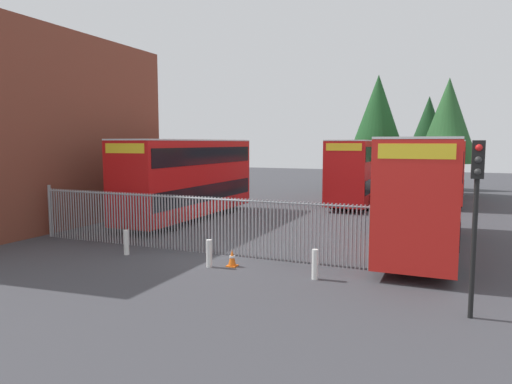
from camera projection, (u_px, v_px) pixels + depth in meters
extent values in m
plane|color=#3D3D42|center=(285.00, 222.00, 25.05)|extent=(100.00, 100.00, 0.00)
cube|color=brown|center=(1.00, 131.00, 23.69)|extent=(8.33, 15.72, 9.70)
cylinder|color=gray|center=(50.00, 213.00, 20.91)|extent=(0.06, 0.06, 2.20)
cylinder|color=gray|center=(52.00, 213.00, 20.86)|extent=(0.06, 0.06, 2.20)
cylinder|color=gray|center=(55.00, 213.00, 20.80)|extent=(0.06, 0.06, 2.20)
cylinder|color=gray|center=(57.00, 213.00, 20.75)|extent=(0.06, 0.06, 2.20)
cylinder|color=gray|center=(60.00, 213.00, 20.69)|extent=(0.06, 0.06, 2.20)
cylinder|color=gray|center=(62.00, 214.00, 20.64)|extent=(0.06, 0.06, 2.20)
cylinder|color=gray|center=(64.00, 214.00, 20.58)|extent=(0.06, 0.06, 2.20)
cylinder|color=gray|center=(67.00, 214.00, 20.53)|extent=(0.06, 0.06, 2.20)
cylinder|color=gray|center=(69.00, 214.00, 20.47)|extent=(0.06, 0.06, 2.20)
cylinder|color=gray|center=(72.00, 214.00, 20.42)|extent=(0.06, 0.06, 2.20)
cylinder|color=gray|center=(74.00, 215.00, 20.36)|extent=(0.06, 0.06, 2.20)
cylinder|color=gray|center=(76.00, 215.00, 20.31)|extent=(0.06, 0.06, 2.20)
cylinder|color=gray|center=(79.00, 215.00, 20.25)|extent=(0.06, 0.06, 2.20)
cylinder|color=gray|center=(81.00, 215.00, 20.20)|extent=(0.06, 0.06, 2.20)
cylinder|color=gray|center=(84.00, 215.00, 20.14)|extent=(0.06, 0.06, 2.20)
cylinder|color=gray|center=(86.00, 216.00, 20.09)|extent=(0.06, 0.06, 2.20)
cylinder|color=gray|center=(89.00, 216.00, 20.03)|extent=(0.06, 0.06, 2.20)
cylinder|color=gray|center=(91.00, 216.00, 19.98)|extent=(0.06, 0.06, 2.20)
cylinder|color=gray|center=(94.00, 216.00, 19.92)|extent=(0.06, 0.06, 2.20)
cylinder|color=gray|center=(97.00, 216.00, 19.87)|extent=(0.06, 0.06, 2.20)
cylinder|color=gray|center=(99.00, 217.00, 19.81)|extent=(0.06, 0.06, 2.20)
cylinder|color=gray|center=(102.00, 217.00, 19.76)|extent=(0.06, 0.06, 2.20)
cylinder|color=gray|center=(104.00, 217.00, 19.70)|extent=(0.06, 0.06, 2.20)
cylinder|color=gray|center=(107.00, 217.00, 19.65)|extent=(0.06, 0.06, 2.20)
cylinder|color=gray|center=(110.00, 217.00, 19.59)|extent=(0.06, 0.06, 2.20)
cylinder|color=gray|center=(112.00, 218.00, 19.54)|extent=(0.06, 0.06, 2.20)
cylinder|color=gray|center=(115.00, 218.00, 19.48)|extent=(0.06, 0.06, 2.20)
cylinder|color=gray|center=(118.00, 218.00, 19.43)|extent=(0.06, 0.06, 2.20)
cylinder|color=gray|center=(120.00, 218.00, 19.37)|extent=(0.06, 0.06, 2.20)
cylinder|color=gray|center=(123.00, 218.00, 19.32)|extent=(0.06, 0.06, 2.20)
cylinder|color=gray|center=(126.00, 219.00, 19.26)|extent=(0.06, 0.06, 2.20)
cylinder|color=gray|center=(128.00, 219.00, 19.21)|extent=(0.06, 0.06, 2.20)
cylinder|color=gray|center=(131.00, 219.00, 19.15)|extent=(0.06, 0.06, 2.20)
cylinder|color=gray|center=(134.00, 219.00, 19.10)|extent=(0.06, 0.06, 2.20)
cylinder|color=gray|center=(137.00, 220.00, 19.04)|extent=(0.06, 0.06, 2.20)
cylinder|color=gray|center=(140.00, 220.00, 18.99)|extent=(0.06, 0.06, 2.20)
cylinder|color=gray|center=(142.00, 220.00, 18.93)|extent=(0.06, 0.06, 2.20)
cylinder|color=gray|center=(145.00, 220.00, 18.88)|extent=(0.06, 0.06, 2.20)
cylinder|color=gray|center=(148.00, 220.00, 18.82)|extent=(0.06, 0.06, 2.20)
cylinder|color=gray|center=(151.00, 221.00, 18.77)|extent=(0.06, 0.06, 2.20)
cylinder|color=gray|center=(154.00, 221.00, 18.71)|extent=(0.06, 0.06, 2.20)
cylinder|color=gray|center=(157.00, 221.00, 18.66)|extent=(0.06, 0.06, 2.20)
cylinder|color=gray|center=(160.00, 221.00, 18.60)|extent=(0.06, 0.06, 2.20)
cylinder|color=gray|center=(163.00, 222.00, 18.55)|extent=(0.06, 0.06, 2.20)
cylinder|color=gray|center=(166.00, 222.00, 18.49)|extent=(0.06, 0.06, 2.20)
cylinder|color=gray|center=(169.00, 222.00, 18.44)|extent=(0.06, 0.06, 2.20)
cylinder|color=gray|center=(172.00, 222.00, 18.38)|extent=(0.06, 0.06, 2.20)
cylinder|color=gray|center=(175.00, 222.00, 18.33)|extent=(0.06, 0.06, 2.20)
cylinder|color=gray|center=(178.00, 223.00, 18.27)|extent=(0.06, 0.06, 2.20)
cylinder|color=gray|center=(181.00, 223.00, 18.22)|extent=(0.06, 0.06, 2.20)
cylinder|color=gray|center=(184.00, 223.00, 18.16)|extent=(0.06, 0.06, 2.20)
cylinder|color=gray|center=(187.00, 223.00, 18.11)|extent=(0.06, 0.06, 2.20)
cylinder|color=gray|center=(190.00, 224.00, 18.05)|extent=(0.06, 0.06, 2.20)
cylinder|color=gray|center=(193.00, 224.00, 18.00)|extent=(0.06, 0.06, 2.20)
cylinder|color=gray|center=(196.00, 224.00, 17.94)|extent=(0.06, 0.06, 2.20)
cylinder|color=gray|center=(199.00, 224.00, 17.89)|extent=(0.06, 0.06, 2.20)
cylinder|color=gray|center=(202.00, 225.00, 17.83)|extent=(0.06, 0.06, 2.20)
cylinder|color=gray|center=(206.00, 225.00, 17.78)|extent=(0.06, 0.06, 2.20)
cylinder|color=gray|center=(209.00, 225.00, 17.72)|extent=(0.06, 0.06, 2.20)
cylinder|color=gray|center=(212.00, 225.00, 17.67)|extent=(0.06, 0.06, 2.20)
cylinder|color=gray|center=(215.00, 226.00, 17.61)|extent=(0.06, 0.06, 2.20)
cylinder|color=gray|center=(219.00, 226.00, 17.56)|extent=(0.06, 0.06, 2.20)
cylinder|color=gray|center=(222.00, 226.00, 17.50)|extent=(0.06, 0.06, 2.20)
cylinder|color=gray|center=(225.00, 227.00, 17.45)|extent=(0.06, 0.06, 2.20)
cylinder|color=gray|center=(229.00, 227.00, 17.39)|extent=(0.06, 0.06, 2.20)
cylinder|color=gray|center=(232.00, 227.00, 17.34)|extent=(0.06, 0.06, 2.20)
cylinder|color=gray|center=(235.00, 227.00, 17.28)|extent=(0.06, 0.06, 2.20)
cylinder|color=gray|center=(239.00, 228.00, 17.23)|extent=(0.06, 0.06, 2.20)
cylinder|color=gray|center=(242.00, 228.00, 17.17)|extent=(0.06, 0.06, 2.20)
cylinder|color=gray|center=(246.00, 228.00, 17.12)|extent=(0.06, 0.06, 2.20)
cylinder|color=gray|center=(249.00, 228.00, 17.06)|extent=(0.06, 0.06, 2.20)
cylinder|color=gray|center=(253.00, 229.00, 17.01)|extent=(0.06, 0.06, 2.20)
cylinder|color=gray|center=(256.00, 229.00, 16.95)|extent=(0.06, 0.06, 2.20)
cylinder|color=gray|center=(260.00, 229.00, 16.90)|extent=(0.06, 0.06, 2.20)
cylinder|color=gray|center=(263.00, 230.00, 16.84)|extent=(0.06, 0.06, 2.20)
cylinder|color=gray|center=(267.00, 230.00, 16.79)|extent=(0.06, 0.06, 2.20)
cylinder|color=gray|center=(270.00, 230.00, 16.73)|extent=(0.06, 0.06, 2.20)
cylinder|color=gray|center=(274.00, 230.00, 16.68)|extent=(0.06, 0.06, 2.20)
cylinder|color=gray|center=(278.00, 231.00, 16.62)|extent=(0.06, 0.06, 2.20)
cylinder|color=gray|center=(281.00, 231.00, 16.57)|extent=(0.06, 0.06, 2.20)
cylinder|color=gray|center=(285.00, 231.00, 16.51)|extent=(0.06, 0.06, 2.20)
cylinder|color=gray|center=(289.00, 232.00, 16.46)|extent=(0.06, 0.06, 2.20)
cylinder|color=gray|center=(293.00, 232.00, 16.40)|extent=(0.06, 0.06, 2.20)
cylinder|color=gray|center=(296.00, 232.00, 16.35)|extent=(0.06, 0.06, 2.20)
cylinder|color=gray|center=(300.00, 232.00, 16.29)|extent=(0.06, 0.06, 2.20)
cylinder|color=gray|center=(304.00, 233.00, 16.24)|extent=(0.06, 0.06, 2.20)
cylinder|color=gray|center=(308.00, 233.00, 16.18)|extent=(0.06, 0.06, 2.20)
cylinder|color=gray|center=(312.00, 233.00, 16.13)|extent=(0.06, 0.06, 2.20)
cylinder|color=gray|center=(316.00, 234.00, 16.07)|extent=(0.06, 0.06, 2.20)
cylinder|color=gray|center=(320.00, 234.00, 16.02)|extent=(0.06, 0.06, 2.20)
cylinder|color=gray|center=(324.00, 234.00, 15.97)|extent=(0.06, 0.06, 2.20)
cylinder|color=gray|center=(328.00, 235.00, 15.91)|extent=(0.06, 0.06, 2.20)
cylinder|color=gray|center=(332.00, 235.00, 15.86)|extent=(0.06, 0.06, 2.20)
cylinder|color=gray|center=(336.00, 235.00, 15.80)|extent=(0.06, 0.06, 2.20)
cylinder|color=gray|center=(340.00, 236.00, 15.75)|extent=(0.06, 0.06, 2.20)
cylinder|color=gray|center=(344.00, 236.00, 15.69)|extent=(0.06, 0.06, 2.20)
cylinder|color=gray|center=(348.00, 236.00, 15.64)|extent=(0.06, 0.06, 2.20)
cylinder|color=gray|center=(352.00, 237.00, 15.58)|extent=(0.06, 0.06, 2.20)
cylinder|color=gray|center=(356.00, 237.00, 15.53)|extent=(0.06, 0.06, 2.20)
cylinder|color=gray|center=(360.00, 237.00, 15.47)|extent=(0.06, 0.06, 2.20)
cylinder|color=gray|center=(365.00, 238.00, 15.42)|extent=(0.06, 0.06, 2.20)
cylinder|color=gray|center=(369.00, 238.00, 15.36)|extent=(0.06, 0.06, 2.20)
cylinder|color=gray|center=(373.00, 238.00, 15.31)|extent=(0.06, 0.06, 2.20)
cylinder|color=gray|center=(378.00, 239.00, 15.25)|extent=(0.06, 0.06, 2.20)
cylinder|color=gray|center=(382.00, 239.00, 15.20)|extent=(0.06, 0.06, 2.20)
cylinder|color=gray|center=(386.00, 239.00, 15.14)|extent=(0.06, 0.06, 2.20)
cylinder|color=gray|center=(391.00, 240.00, 15.09)|extent=(0.06, 0.06, 2.20)
cylinder|color=gray|center=(193.00, 198.00, 17.89)|extent=(14.91, 0.07, 0.07)
cylinder|color=gray|center=(50.00, 211.00, 20.90)|extent=(0.14, 0.14, 2.35)
cylinder|color=gray|center=(391.00, 237.00, 15.08)|extent=(0.14, 0.14, 2.35)
cube|color=red|center=(425.00, 191.00, 18.35)|extent=(2.50, 10.80, 4.00)
cube|color=black|center=(424.00, 211.00, 18.43)|extent=(2.54, 10.37, 0.90)
cube|color=black|center=(426.00, 160.00, 18.22)|extent=(2.54, 10.37, 0.90)
cube|color=yellow|center=(416.00, 151.00, 13.28)|extent=(2.12, 0.12, 0.44)
cube|color=silver|center=(427.00, 139.00, 18.13)|extent=(2.50, 10.80, 0.08)
cylinder|color=black|center=(383.00, 252.00, 15.91)|extent=(0.30, 1.04, 1.04)
cylinder|color=black|center=(452.00, 258.00, 15.05)|extent=(0.30, 1.04, 1.04)
cylinder|color=black|center=(402.00, 223.00, 21.69)|extent=(0.30, 1.04, 1.04)
cylinder|color=black|center=(453.00, 226.00, 20.83)|extent=(0.30, 1.04, 1.04)
cube|color=red|center=(189.00, 177.00, 25.60)|extent=(2.50, 10.80, 4.00)
cube|color=black|center=(189.00, 192.00, 25.68)|extent=(2.54, 10.37, 0.90)
cube|color=black|center=(189.00, 155.00, 25.47)|extent=(2.54, 10.37, 0.90)
cube|color=yellow|center=(125.00, 148.00, 20.53)|extent=(2.12, 0.12, 0.44)
cube|color=silver|center=(189.00, 140.00, 25.38)|extent=(2.50, 10.80, 0.08)
cylinder|color=black|center=(136.00, 218.00, 23.16)|extent=(0.30, 1.04, 1.04)
cylinder|color=black|center=(173.00, 220.00, 22.30)|extent=(0.30, 1.04, 1.04)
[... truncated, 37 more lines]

